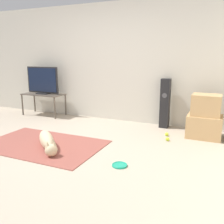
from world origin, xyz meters
TOP-DOWN VIEW (x-y plane):
  - ground_plane at (0.00, 0.00)m, footprint 12.00×12.00m
  - wall_back at (0.00, 2.10)m, footprint 8.00×0.06m
  - area_rug at (-0.24, 0.07)m, footprint 1.95×1.25m
  - dog at (-0.06, -0.04)m, footprint 0.86×0.81m
  - frisbee at (1.23, -0.16)m, footprint 0.21×0.21m
  - cardboard_box_lower at (2.15, 1.57)m, footprint 0.59×0.47m
  - cardboard_box_upper at (2.15, 1.57)m, footprint 0.49×0.39m
  - floor_speaker at (1.36, 1.92)m, footprint 0.18×0.18m
  - tv_stand at (-1.59, 1.78)m, footprint 1.03×0.49m
  - tv at (-1.59, 1.79)m, footprint 0.87×0.20m
  - tennis_ball_by_boxes at (1.60, 1.10)m, footprint 0.07×0.07m
  - tennis_ball_near_speaker at (1.53, 1.37)m, footprint 0.07×0.07m

SIDE VIEW (x-z plane):
  - ground_plane at x=0.00m, z-range 0.00..0.00m
  - area_rug at x=-0.24m, z-range 0.00..0.01m
  - frisbee at x=1.23m, z-range 0.00..0.03m
  - tennis_ball_by_boxes at x=1.60m, z-range 0.00..0.07m
  - tennis_ball_near_speaker at x=1.53m, z-range 0.00..0.07m
  - dog at x=-0.06m, z-range 0.01..0.25m
  - cardboard_box_lower at x=2.15m, z-range 0.00..0.40m
  - tv_stand at x=-1.59m, z-range 0.20..0.73m
  - floor_speaker at x=1.36m, z-range 0.00..0.99m
  - cardboard_box_upper at x=2.15m, z-range 0.40..0.78m
  - tv at x=-1.59m, z-range 0.52..1.17m
  - wall_back at x=0.00m, z-range 0.00..2.55m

